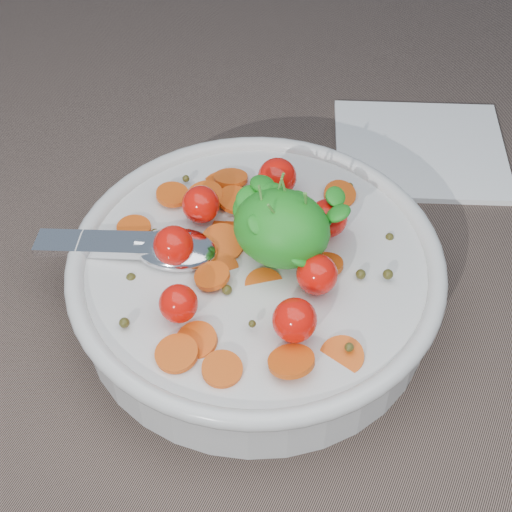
% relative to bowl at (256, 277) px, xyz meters
% --- Properties ---
extents(ground, '(6.00, 6.00, 0.00)m').
position_rel_bowl_xyz_m(ground, '(0.01, -0.01, -0.03)').
color(ground, '#6F5A4F').
rests_on(ground, ground).
extents(bowl, '(0.26, 0.25, 0.10)m').
position_rel_bowl_xyz_m(bowl, '(0.00, 0.00, 0.00)').
color(bowl, silver).
rests_on(bowl, ground).
extents(napkin, '(0.17, 0.16, 0.01)m').
position_rel_bowl_xyz_m(napkin, '(0.06, 0.20, -0.03)').
color(napkin, white).
rests_on(napkin, ground).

